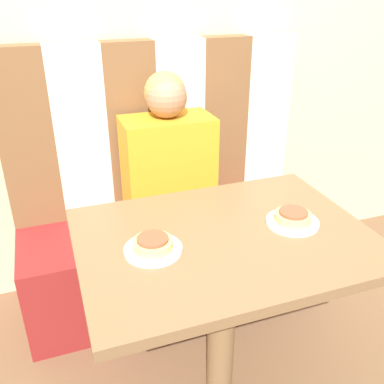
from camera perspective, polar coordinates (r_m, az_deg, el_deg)
wall_back at (r=2.05m, az=-6.25°, el=22.26°), size 7.00×0.05×2.60m
booth_seat at (r=2.14m, az=-2.86°, el=-8.61°), size 1.37×0.49×0.43m
booth_backrest at (r=2.04m, az=-4.87°, el=8.63°), size 1.37×0.10×0.79m
dining_table at (r=1.43m, az=4.28°, el=-9.13°), size 0.93×0.69×0.71m
person at (r=1.89m, az=-3.23°, el=4.67°), size 0.39×0.22×0.68m
plate_left at (r=1.30m, az=-5.20°, el=-7.64°), size 0.18×0.18×0.01m
plate_right at (r=1.47m, az=13.23°, el=-3.93°), size 0.18×0.18×0.01m
pizza_left at (r=1.28m, az=-5.24°, el=-6.81°), size 0.12×0.12×0.04m
pizza_right at (r=1.46m, az=13.32°, el=-3.17°), size 0.12×0.12×0.04m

